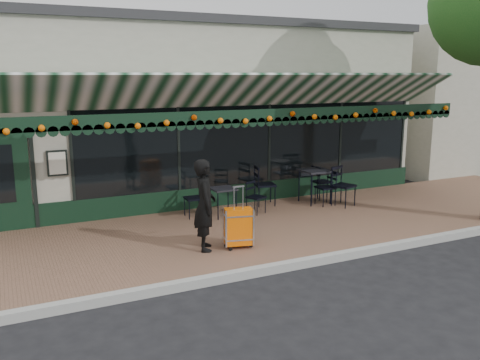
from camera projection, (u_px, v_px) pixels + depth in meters
name	position (u px, v px, depth m)	size (l,w,h in m)	color
ground	(306.00, 265.00, 9.08)	(80.00, 80.00, 0.00)	black
sidewalk	(255.00, 230.00, 10.83)	(18.00, 4.00, 0.15)	brown
curb	(308.00, 262.00, 8.99)	(18.00, 0.16, 0.15)	#9E9E99
restaurant_building	(169.00, 110.00, 15.54)	(12.00, 9.60, 4.50)	#9E9C89
neighbor_building_right	(467.00, 97.00, 21.13)	(12.00, 8.00, 4.80)	#B5B19F
woman	(205.00, 205.00, 9.27)	(0.62, 0.41, 1.70)	black
suitcase	(238.00, 227.00, 9.45)	(0.57, 0.40, 1.17)	#ED6207
cafe_table_a	(315.00, 173.00, 12.72)	(0.69, 0.69, 0.85)	black
cafe_table_b	(223.00, 191.00, 11.52)	(0.53, 0.53, 0.66)	black
chair_a_left	(325.00, 188.00, 12.56)	(0.43, 0.43, 0.87)	black
chair_a_right	(322.00, 182.00, 13.19)	(0.44, 0.44, 0.88)	black
chair_a_front	(344.00, 186.00, 12.46)	(0.49, 0.49, 0.99)	black
chair_b_left	(194.00, 199.00, 11.50)	(0.43, 0.43, 0.85)	black
chair_b_right	(265.00, 185.00, 12.55)	(0.50, 0.50, 1.00)	black
chair_b_front	(256.00, 197.00, 11.79)	(0.38, 0.38, 0.76)	black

